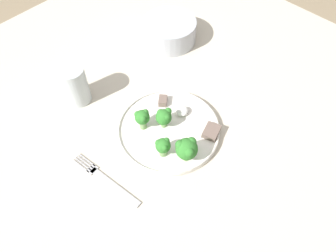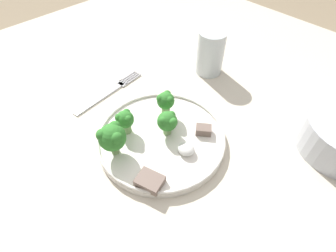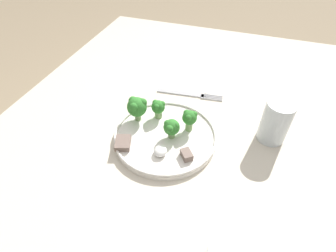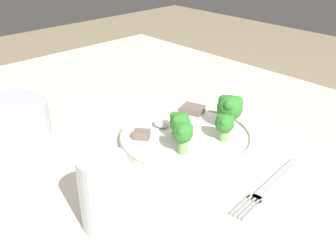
{
  "view_description": "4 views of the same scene",
  "coord_description": "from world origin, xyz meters",
  "px_view_note": "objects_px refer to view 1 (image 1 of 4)",
  "views": [
    {
      "loc": [
        -0.34,
        -0.44,
        1.44
      ],
      "look_at": [
        -0.01,
        -0.13,
        0.81
      ],
      "focal_mm": 35.0,
      "sensor_mm": 36.0,
      "label": 1
    },
    {
      "loc": [
        0.25,
        -0.34,
        1.18
      ],
      "look_at": [
        -0.0,
        -0.1,
        0.79
      ],
      "focal_mm": 28.0,
      "sensor_mm": 36.0,
      "label": 2
    },
    {
      "loc": [
        0.43,
        0.04,
        1.24
      ],
      "look_at": [
        -0.02,
        -0.12,
        0.79
      ],
      "focal_mm": 28.0,
      "sensor_mm": 36.0,
      "label": 3
    },
    {
      "loc": [
        -0.46,
        0.37,
        1.14
      ],
      "look_at": [
        0.03,
        -0.09,
        0.79
      ],
      "focal_mm": 42.0,
      "sensor_mm": 36.0,
      "label": 4
    }
  ],
  "objects_px": {
    "fork": "(106,180)",
    "cream_bowl": "(169,31)",
    "drinking_glass": "(75,87)",
    "dinner_plate": "(170,129)"
  },
  "relations": [
    {
      "from": "fork",
      "to": "cream_bowl",
      "type": "bearing_deg",
      "value": 27.12
    },
    {
      "from": "cream_bowl",
      "to": "fork",
      "type": "bearing_deg",
      "value": -152.88
    },
    {
      "from": "cream_bowl",
      "to": "drinking_glass",
      "type": "xyz_separation_m",
      "value": [
        -0.34,
        0.01,
        0.02
      ]
    },
    {
      "from": "dinner_plate",
      "to": "cream_bowl",
      "type": "height_order",
      "value": "cream_bowl"
    },
    {
      "from": "cream_bowl",
      "to": "drinking_glass",
      "type": "relative_size",
      "value": 1.49
    },
    {
      "from": "dinner_plate",
      "to": "cream_bowl",
      "type": "bearing_deg",
      "value": 43.59
    },
    {
      "from": "dinner_plate",
      "to": "cream_bowl",
      "type": "xyz_separation_m",
      "value": [
        0.25,
        0.24,
        0.02
      ]
    },
    {
      "from": "fork",
      "to": "cream_bowl",
      "type": "height_order",
      "value": "cream_bowl"
    },
    {
      "from": "drinking_glass",
      "to": "dinner_plate",
      "type": "bearing_deg",
      "value": -69.88
    },
    {
      "from": "cream_bowl",
      "to": "drinking_glass",
      "type": "distance_m",
      "value": 0.34
    }
  ]
}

